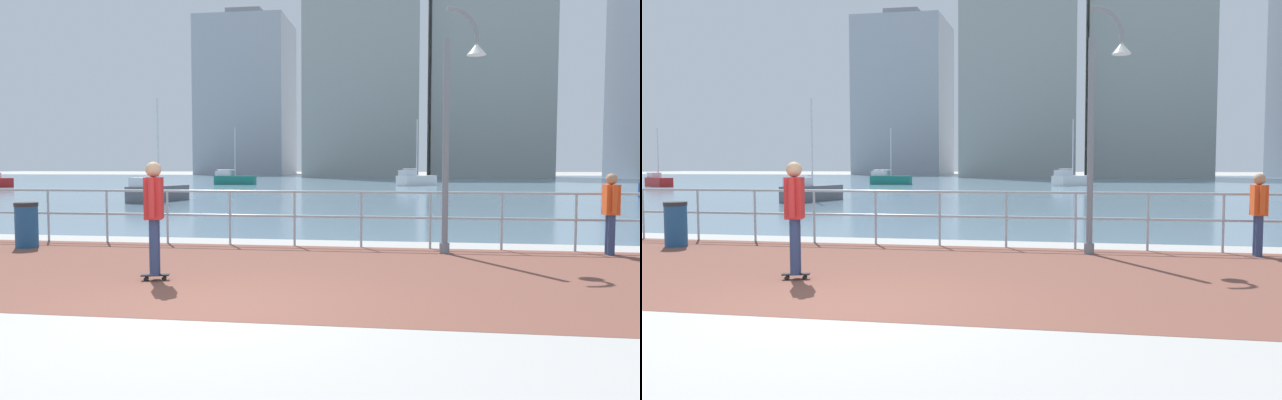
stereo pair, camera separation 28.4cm
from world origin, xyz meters
TOP-DOWN VIEW (x-y plane):
  - ground at (0.00, 40.00)m, footprint 220.00×220.00m
  - brick_paving at (0.00, 2.41)m, footprint 28.00×5.88m
  - harbor_water at (0.00, 50.35)m, footprint 180.00×88.00m
  - waterfront_railing at (0.00, 5.35)m, footprint 25.25×0.06m
  - lamppost at (3.22, 4.76)m, footprint 0.82×0.36m
  - skateboarder at (-1.35, 1.48)m, footprint 0.41×0.55m
  - bystander at (6.12, 5.00)m, footprint 0.26×0.55m
  - trash_bin at (-5.41, 4.32)m, footprint 0.46×0.46m
  - sailboat_yellow at (3.32, 42.15)m, footprint 3.46×3.80m
  - sailboat_gray at (-29.52, 34.85)m, footprint 3.35×2.71m
  - sailboat_ivory at (-12.54, 42.59)m, footprint 3.63×1.27m
  - sailboat_navy at (-9.11, 18.92)m, footprint 1.81×3.59m
  - tower_brick at (-27.42, 101.14)m, footprint 16.57×14.67m
  - tower_beige at (14.19, 79.32)m, footprint 16.35×12.14m
  - tower_glass at (-3.59, 80.20)m, footprint 15.85×17.97m

SIDE VIEW (x-z plane):
  - ground at x=0.00m, z-range 0.00..0.00m
  - harbor_water at x=0.00m, z-range 0.00..0.00m
  - brick_paving at x=0.00m, z-range 0.00..0.01m
  - sailboat_gray at x=-29.52m, z-range -1.90..2.79m
  - sailboat_navy at x=-9.11m, z-range -1.95..2.87m
  - trash_bin at x=-5.41m, z-range 0.00..0.93m
  - sailboat_ivory at x=-12.54m, z-range -2.03..3.00m
  - sailboat_yellow at x=3.32m, z-range -2.24..3.29m
  - waterfront_railing at x=0.00m, z-range 0.22..1.38m
  - bystander at x=6.12m, z-range 0.13..1.67m
  - skateboarder at x=-1.35m, z-range 0.18..1.92m
  - lamppost at x=3.22m, z-range 0.25..4.91m
  - tower_brick at x=-27.42m, z-range -0.83..30.17m
  - tower_glass at x=-3.59m, z-range -0.83..34.18m
  - tower_beige at x=14.19m, z-range -0.83..36.76m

